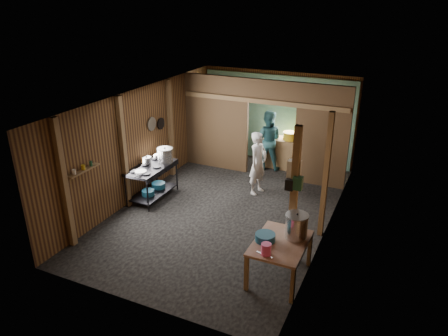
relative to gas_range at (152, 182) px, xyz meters
The scene contains 43 objects.
floor 1.94m from the gas_range, ahead, with size 4.50×7.00×0.00m, color black.
ceiling 2.89m from the gas_range, ahead, with size 4.50×7.00×0.00m, color #4A4846.
wall_back 4.27m from the gas_range, 63.22° to the left, with size 4.50×0.00×2.60m, color brown.
wall_front 3.88m from the gas_range, 60.14° to the right, with size 4.50×0.00×2.60m, color brown.
wall_left 0.99m from the gas_range, 148.74° to the left, with size 0.00×7.00×2.60m, color brown.
wall_right 4.23m from the gas_range, ahead, with size 0.00×7.00×2.60m, color brown.
partition_left 2.64m from the gas_range, 77.11° to the left, with size 1.85×0.10×2.60m, color #4D371E.
partition_right 4.31m from the gas_range, 35.06° to the left, with size 1.35×0.10×2.60m, color #4D371E.
partition_header 3.74m from the gas_range, 48.70° to the left, with size 1.30×0.10×0.60m, color #4D371E.
turquoise_panel 4.20m from the gas_range, 62.84° to the left, with size 4.40×0.06×2.50m, color #669F9A.
back_counter 3.85m from the gas_range, 55.52° to the left, with size 1.20×0.50×0.85m, color brown.
wall_clock 4.46m from the gas_range, 59.56° to the left, with size 0.20×0.20×0.03m, color beige.
post_left_a 2.55m from the gas_range, 97.20° to the right, with size 0.10×0.12×2.60m, color brown.
post_left_b 1.10m from the gas_range, 117.54° to the right, with size 0.10×0.12×2.60m, color brown.
post_left_c 1.71m from the gas_range, 101.89° to the left, with size 0.10×0.12×2.60m, color brown.
post_right 4.16m from the gas_range, ahead, with size 0.10×0.12×2.60m, color brown.
post_free 3.98m from the gas_range, 16.08° to the right, with size 0.12×0.12×2.60m, color brown.
cross_beam 3.44m from the gas_range, 51.63° to the left, with size 4.40×0.12×0.12m, color brown.
pan_lid_big 1.42m from the gas_range, 117.85° to the left, with size 0.34×0.34×0.03m, color gray.
pan_lid_small 1.57m from the gas_range, 107.85° to the left, with size 0.30×0.30×0.03m, color black.
wall_shelf 2.14m from the gas_range, 98.19° to the right, with size 0.14×0.80×0.03m, color brown.
jar_white 2.39m from the gas_range, 97.24° to the right, with size 0.07×0.07×0.10m, color beige.
jar_yellow 2.17m from the gas_range, 98.19° to the right, with size 0.08×0.08×0.10m, color gold.
jar_green 1.98m from the gas_range, 99.26° to the right, with size 0.06×0.06×0.10m, color #1A472D.
bag_white 4.05m from the gas_range, 15.14° to the right, with size 0.22×0.15×0.32m, color beige.
bag_green 4.14m from the gas_range, 16.63° to the right, with size 0.16×0.12×0.24m, color #1A472D.
bag_black 4.00m from the gas_range, 17.52° to the right, with size 0.14×0.10×0.20m, color black.
gas_range is the anchor object (origin of this frame).
prep_table 4.07m from the gas_range, 24.31° to the right, with size 0.87×1.20×0.71m, color tan, non-canonical shape.
stove_pot_large 0.71m from the gas_range, 65.33° to the left, with size 0.38×0.38×0.38m, color silver, non-canonical shape.
stove_pot_med 0.53m from the gas_range, 154.90° to the left, with size 0.22×0.22×0.20m, color silver, non-canonical shape.
stove_saucepan 0.70m from the gas_range, 108.86° to the left, with size 0.16×0.16×0.10m, color silver.
frying_pan 0.61m from the gas_range, 90.00° to the right, with size 0.27×0.49×0.06m, color gray, non-canonical shape.
blue_tub_front 0.27m from the gas_range, 90.00° to the right, with size 0.30×0.30×0.12m, color navy.
blue_tub_back 0.31m from the gas_range, 90.00° to the left, with size 0.33×0.33×0.13m, color navy.
stock_pot 4.19m from the gas_range, 20.12° to the right, with size 0.40×0.40×0.47m, color silver, non-canonical shape.
wash_basin 3.89m from the gas_range, 26.74° to the right, with size 0.35×0.35×0.13m, color navy.
pink_bucket 4.20m from the gas_range, 30.49° to the right, with size 0.17×0.17×0.20m, color #F34C95.
knife 4.19m from the gas_range, 30.91° to the right, with size 0.30×0.04×0.01m, color silver.
yellow_tub 4.04m from the gas_range, 52.41° to the left, with size 0.39×0.39×0.22m, color gold.
red_cup 3.71m from the gas_range, 59.80° to the left, with size 0.11×0.11×0.13m, color #A74922.
cook 2.59m from the gas_range, 31.23° to the left, with size 0.57×0.37×1.57m, color silver.
worker_back 3.49m from the gas_range, 57.04° to the left, with size 0.81×0.63×1.67m, color #2C6068.
Camera 1 is at (3.47, -7.79, 4.61)m, focal length 33.57 mm.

